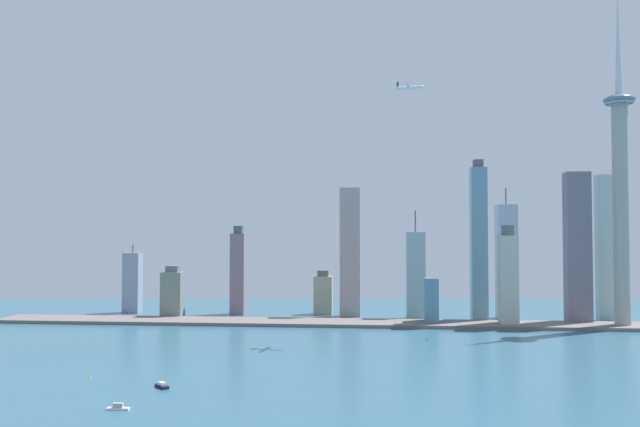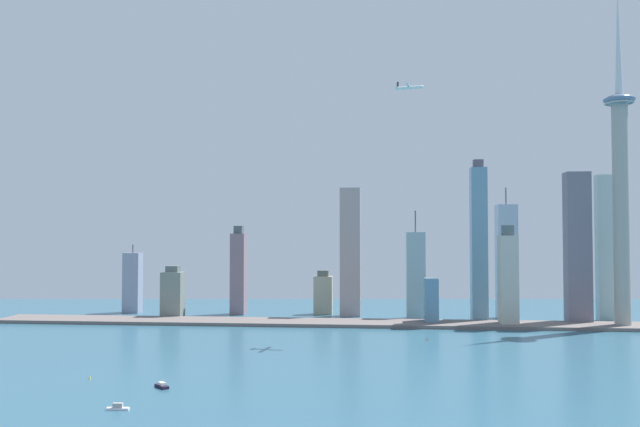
{
  "view_description": "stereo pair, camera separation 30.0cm",
  "coord_description": "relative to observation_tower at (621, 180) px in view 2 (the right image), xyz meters",
  "views": [
    {
      "loc": [
        17.81,
        -263.94,
        99.01
      ],
      "look_at": [
        -46.28,
        424.57,
        124.0
      ],
      "focal_mm": 35.58,
      "sensor_mm": 36.0,
      "label": 1
    },
    {
      "loc": [
        18.11,
        -263.92,
        99.01
      ],
      "look_at": [
        -46.28,
        424.57,
        124.0
      ],
      "focal_mm": 35.58,
      "sensor_mm": 36.0,
      "label": 2
    }
  ],
  "objects": [
    {
      "name": "waterfront_pier",
      "position": [
        -279.72,
        0.26,
        -158.02
      ],
      "size": [
        842.39,
        54.86,
        3.75
      ],
      "primitive_type": "cube",
      "color": "#675D5A",
      "rests_on": "ground"
    },
    {
      "name": "observation_tower",
      "position": [
        0.0,
        0.0,
        0.0
      ],
      "size": [
        33.09,
        33.09,
        375.28
      ],
      "color": "#A0A097",
      "rests_on": "ground"
    },
    {
      "name": "skyscraper_0",
      "position": [
        -203.65,
        10.12,
        -134.03
      ],
      "size": [
        15.07,
        25.47,
        51.74
      ],
      "color": "#5984A2",
      "rests_on": "ground"
    },
    {
      "name": "skyscraper_1",
      "position": [
        -146.56,
        35.24,
        -68.68
      ],
      "size": [
        18.17,
        18.94,
        188.21
      ],
      "color": "#648EA6",
      "rests_on": "ground"
    },
    {
      "name": "skyscraper_2",
      "position": [
        -38.05,
        27.62,
        -73.98
      ],
      "size": [
        26.36,
        21.13,
        171.82
      ],
      "color": "slate",
      "rests_on": "ground"
    },
    {
      "name": "skyscraper_3",
      "position": [
        -333.11,
        93.58,
        -134.38
      ],
      "size": [
        23.39,
        15.34,
        55.63
      ],
      "color": "#ADA58A",
      "rests_on": "ground"
    },
    {
      "name": "skyscraper_4",
      "position": [
        -108.93,
        67.79,
        -91.27
      ],
      "size": [
        22.93,
        26.64,
        157.93
      ],
      "color": "#A2B5C8",
      "rests_on": "ground"
    },
    {
      "name": "skyscraper_5",
      "position": [
        -297.7,
        76.44,
        -80.16
      ],
      "size": [
        25.23,
        15.74,
        159.46
      ],
      "color": "#AC9493",
      "rests_on": "ground"
    },
    {
      "name": "skyscraper_6",
      "position": [
        -581.89,
        87.15,
        -121.11
      ],
      "size": [
        21.31,
        17.3,
        88.23
      ],
      "color": "#8E93AA",
      "rests_on": "ground"
    },
    {
      "name": "skyscraper_7",
      "position": [
        -511.15,
        36.45,
        -130.56
      ],
      "size": [
        25.1,
        20.24,
        63.26
      ],
      "color": "slate",
      "rests_on": "ground"
    },
    {
      "name": "skyscraper_8",
      "position": [
        -120.8,
        -0.69,
        -107.76
      ],
      "size": [
        19.19,
        21.31,
        111.21
      ],
      "color": "beige",
      "rests_on": "ground"
    },
    {
      "name": "skyscraper_9",
      "position": [
        -217.94,
        59.93,
        -107.76
      ],
      "size": [
        22.52,
        21.77,
        130.27
      ],
      "color": "#92B1B6",
      "rests_on": "ground"
    },
    {
      "name": "skyscraper_10",
      "position": [
        -440.52,
        82.83,
        -106.75
      ],
      "size": [
        18.04,
        20.98,
        112.39
      ],
      "color": "gray",
      "rests_on": "ground"
    },
    {
      "name": "skyscraper_11",
      "position": [
        4.97,
        59.35,
        -74.18
      ],
      "size": [
        23.11,
        14.68,
        171.42
      ],
      "color": "#9DB8B6",
      "rests_on": "ground"
    },
    {
      "name": "boat_0",
      "position": [
        -403.55,
        -307.6,
        -158.53
      ],
      "size": [
        12.05,
        12.08,
        8.17
      ],
      "rotation": [
        0.0,
        0.0,
        5.49
      ],
      "color": "black",
      "rests_on": "ground"
    },
    {
      "name": "boat_1",
      "position": [
        -410.48,
        -361.14,
        -158.49
      ],
      "size": [
        12.97,
        4.14,
        3.93
      ],
      "rotation": [
        0.0,
        0.0,
        0.07
      ],
      "color": "white",
      "rests_on": "ground"
    },
    {
      "name": "channel_buoy_0",
      "position": [
        -216.59,
        -101.35,
        -158.49
      ],
      "size": [
        1.51,
        1.51,
        2.82
      ],
      "primitive_type": "cone",
      "color": "#E54C19",
      "rests_on": "ground"
    },
    {
      "name": "channel_buoy_1",
      "position": [
        -462.29,
        -287.07,
        -158.53
      ],
      "size": [
        1.6,
        1.6,
        2.74
      ],
      "primitive_type": "cone",
      "color": "yellow",
      "rests_on": "ground"
    },
    {
      "name": "airplane",
      "position": [
        -230.71,
        -75.44,
        89.16
      ],
      "size": [
        28.05,
        28.45,
        8.07
      ],
      "rotation": [
        0.0,
        0.0,
        6.12
      ],
      "color": "white"
    }
  ]
}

